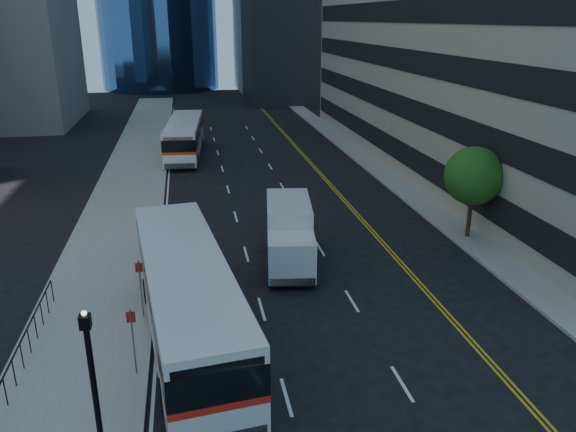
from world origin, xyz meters
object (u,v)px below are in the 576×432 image
(street_tree, at_px, (474,176))
(bus_rear, at_px, (185,137))
(box_truck, at_px, (289,233))
(lamp_post, at_px, (93,382))
(bus_front, at_px, (187,296))

(street_tree, bearing_deg, bus_rear, 123.41)
(bus_rear, height_order, box_truck, bus_rear)
(lamp_post, xyz_separation_m, bus_rear, (2.58, 37.38, -1.00))
(bus_front, bearing_deg, bus_rear, 82.65)
(bus_front, distance_m, box_truck, 8.14)
(street_tree, height_order, bus_rear, street_tree)
(bus_front, height_order, bus_rear, bus_front)
(bus_rear, xyz_separation_m, box_truck, (4.96, -24.87, -0.12))
(lamp_post, relative_size, bus_rear, 0.37)
(street_tree, height_order, box_truck, street_tree)
(box_truck, bearing_deg, lamp_post, -113.17)
(street_tree, relative_size, box_truck, 0.78)
(street_tree, distance_m, box_truck, 10.76)
(street_tree, bearing_deg, lamp_post, -142.13)
(bus_rear, bearing_deg, street_tree, -51.88)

